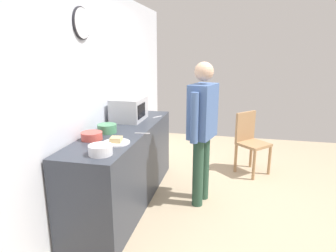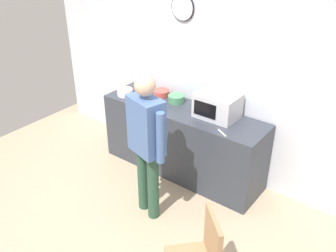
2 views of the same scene
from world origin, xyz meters
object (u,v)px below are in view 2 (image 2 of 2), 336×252
at_px(cereal_bowl, 161,93).
at_px(spoon_utensil, 222,133).
at_px(mixing_bowl, 125,92).
at_px(fork_utensil, 160,114).
at_px(salad_bowl, 176,99).
at_px(person_standing, 147,138).
at_px(sandwich_plate, 143,100).
at_px(microwave, 217,105).

height_order(cereal_bowl, spoon_utensil, cereal_bowl).
height_order(mixing_bowl, fork_utensil, mixing_bowl).
xyz_separation_m(salad_bowl, person_standing, (0.37, -1.04, 0.02)).
distance_m(mixing_bowl, spoon_utensil, 1.60).
height_order(sandwich_plate, fork_utensil, sandwich_plate).
distance_m(microwave, fork_utensil, 0.72).
relative_size(fork_utensil, spoon_utensil, 1.00).
distance_m(cereal_bowl, spoon_utensil, 1.25).
xyz_separation_m(sandwich_plate, person_standing, (0.72, -0.79, 0.05)).
distance_m(microwave, cereal_bowl, 0.94).
xyz_separation_m(cereal_bowl, spoon_utensil, (1.19, -0.40, -0.04)).
relative_size(salad_bowl, person_standing, 0.13).
bearing_deg(mixing_bowl, salad_bowl, 19.55).
relative_size(cereal_bowl, fork_utensil, 1.31).
distance_m(sandwich_plate, salad_bowl, 0.43).
bearing_deg(spoon_utensil, person_standing, -127.54).
height_order(microwave, spoon_utensil, microwave).
relative_size(sandwich_plate, person_standing, 0.16).
bearing_deg(sandwich_plate, fork_utensil, -20.55).
height_order(microwave, fork_utensil, microwave).
bearing_deg(cereal_bowl, fork_utensil, -53.41).
xyz_separation_m(microwave, person_standing, (-0.27, -1.01, -0.08)).
height_order(sandwich_plate, mixing_bowl, mixing_bowl).
bearing_deg(cereal_bowl, mixing_bowl, -144.40).
height_order(cereal_bowl, person_standing, person_standing).
bearing_deg(microwave, person_standing, -104.96).
distance_m(salad_bowl, cereal_bowl, 0.29).
relative_size(salad_bowl, mixing_bowl, 1.01).
relative_size(sandwich_plate, spoon_utensil, 1.62).
relative_size(microwave, person_standing, 0.29).
height_order(mixing_bowl, person_standing, person_standing).
distance_m(cereal_bowl, fork_utensil, 0.56).
bearing_deg(microwave, sandwich_plate, -167.54).
xyz_separation_m(microwave, cereal_bowl, (-0.93, 0.08, -0.11)).
bearing_deg(person_standing, sandwich_plate, 132.47).
distance_m(salad_bowl, fork_utensil, 0.41).
relative_size(cereal_bowl, mixing_bowl, 1.03).
xyz_separation_m(microwave, spoon_utensil, (0.26, -0.32, -0.15)).
height_order(cereal_bowl, fork_utensil, cereal_bowl).
distance_m(sandwich_plate, mixing_bowl, 0.34).
height_order(salad_bowl, cereal_bowl, salad_bowl).
height_order(mixing_bowl, spoon_utensil, mixing_bowl).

